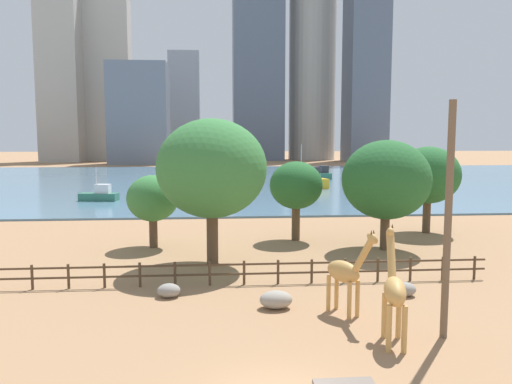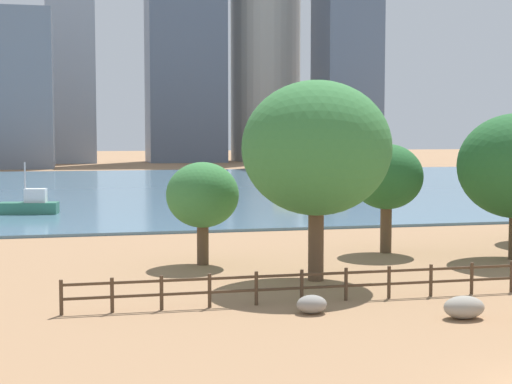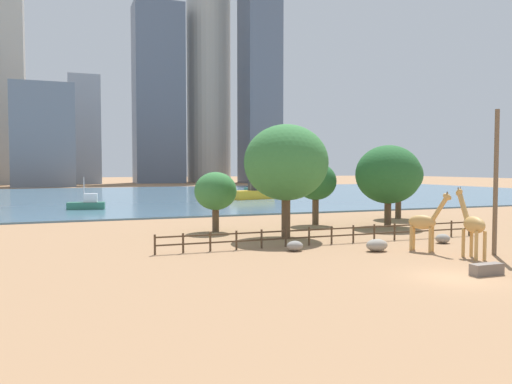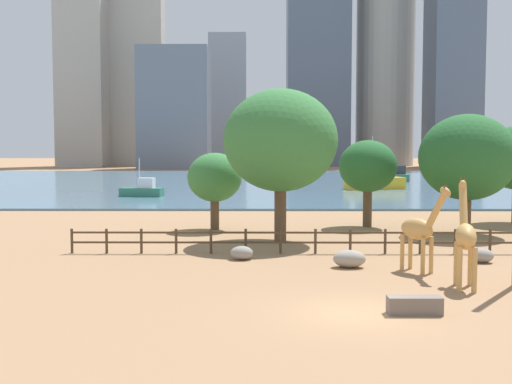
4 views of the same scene
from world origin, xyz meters
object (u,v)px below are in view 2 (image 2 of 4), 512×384
boat_ferry (30,205)px  boat_tug (321,177)px  tree_center_broad (387,177)px  boulder_by_pole (464,307)px  tree_left_small (316,149)px  boat_sailboat (313,185)px  tree_left_large (203,196)px  boulder_small (312,304)px

boat_ferry → boat_tug: 46.23m
tree_center_broad → boat_ferry: tree_center_broad is taller
boulder_by_pole → tree_left_small: 10.27m
tree_left_small → tree_center_broad: bearing=48.1°
boulder_by_pole → boat_sailboat: boat_sailboat is taller
boulder_by_pole → tree_left_large: (-7.18, 13.50, 3.08)m
boulder_small → tree_left_small: tree_left_small is taller
tree_left_large → boat_tug: (24.68, 56.92, -2.46)m
tree_left_large → tree_center_broad: tree_center_broad is taller
tree_left_small → boulder_by_pole: bearing=-70.1°
boat_tug → tree_left_small: bearing=160.7°
boat_ferry → boat_sailboat: boat_sailboat is taller
boulder_by_pole → tree_left_large: bearing=118.0°
tree_left_small → boat_ferry: (-13.84, 31.28, -5.03)m
tree_center_broad → tree_left_small: tree_left_small is taller
boulder_small → tree_center_broad: 16.05m
boulder_small → boulder_by_pole: bearing=-21.8°
tree_left_small → boat_sailboat: 45.50m
boulder_small → boat_sailboat: 51.75m
boulder_by_pole → tree_center_broad: (3.35, 15.15, 3.76)m
tree_left_small → boat_sailboat: tree_left_small is taller
boulder_by_pole → tree_center_broad: 15.97m
tree_center_broad → boulder_small: bearing=-122.6°
tree_left_large → boat_tug: bearing=66.6°
boat_ferry → boulder_by_pole: bearing=122.0°
boulder_by_pole → tree_left_large: tree_left_large is taller
boulder_by_pole → tree_left_small: tree_left_small is taller
boulder_by_pole → boulder_small: bearing=158.2°
boulder_small → boat_ferry: 39.21m
boulder_small → tree_left_small: (2.10, 6.12, 5.58)m
boulder_small → tree_center_broad: (8.39, 13.13, 3.83)m
tree_center_broad → tree_left_small: size_ratio=0.67×
boat_tug → boat_ferry: bearing=131.0°
boulder_by_pole → boat_ferry: 42.85m
tree_left_small → boat_tug: size_ratio=1.60×
tree_left_small → boat_sailboat: size_ratio=1.14×
tree_left_large → boat_tug: 62.09m
boat_ferry → boat_tug: boat_ferry is taller
boat_tug → boulder_small: bearing=160.6°
boat_sailboat → boat_ferry: bearing=7.8°
boulder_by_pole → boat_ferry: bearing=113.1°
boulder_by_pole → boulder_small: (-5.04, 2.02, -0.07)m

